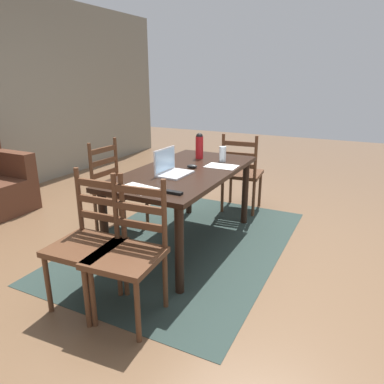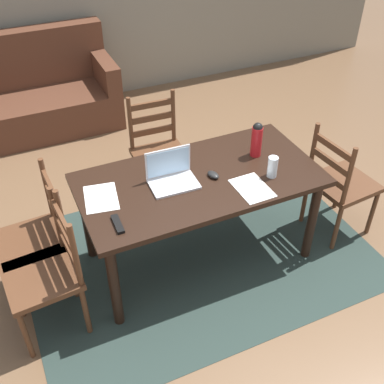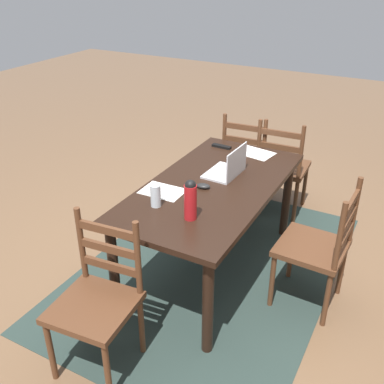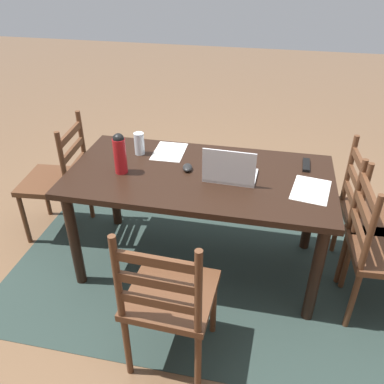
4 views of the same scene
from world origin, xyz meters
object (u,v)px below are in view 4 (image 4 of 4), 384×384
dining_table (200,186)px  water_bottle (120,153)px  chair_left_near (372,217)px  tv_remote (306,165)px  laptop (230,172)px  drinking_glass (139,144)px  computer_mouse (187,168)px  chair_far_head (169,298)px  chair_right_near (58,180)px  chair_left_far (382,250)px

dining_table → water_bottle: 0.55m
chair_left_near → tv_remote: (0.47, -0.07, 0.30)m
chair_left_near → water_bottle: 1.69m
chair_left_near → dining_table: bearing=8.5°
laptop → drinking_glass: bearing=-19.3°
computer_mouse → water_bottle: bearing=4.3°
dining_table → drinking_glass: drinking_glass is taller
laptop → chair_left_near: bearing=-167.5°
dining_table → tv_remote: 0.71m
laptop → chair_far_head: bearing=75.5°
dining_table → laptop: size_ratio=5.11×
water_bottle → computer_mouse: bearing=-164.0°
chair_right_near → chair_far_head: bearing=139.2°
dining_table → drinking_glass: 0.53m
chair_left_far → chair_right_near: 2.28m
tv_remote → dining_table: bearing=-158.3°
chair_left_near → chair_far_head: bearing=40.6°
chair_left_far → water_bottle: bearing=-3.1°
chair_right_near → drinking_glass: size_ratio=6.21×
chair_far_head → computer_mouse: size_ratio=9.50×
drinking_glass → chair_left_near: bearing=179.2°
water_bottle → tv_remote: 1.21m
chair_left_far → water_bottle: size_ratio=3.57×
chair_left_near → chair_left_far: same height
chair_far_head → chair_left_far: same height
chair_left_far → computer_mouse: (1.22, -0.20, 0.31)m
chair_left_near → drinking_glass: (1.59, -0.02, 0.37)m
computer_mouse → tv_remote: (-0.75, -0.21, -0.01)m
water_bottle → chair_right_near: bearing=-22.2°
dining_table → chair_left_near: size_ratio=1.77×
dining_table → chair_left_far: 1.16m
dining_table → chair_left_near: (-1.13, -0.17, -0.20)m
computer_mouse → chair_left_far: bearing=158.8°
tv_remote → chair_left_near: bearing=-6.6°
chair_far_head → laptop: laptop is taller
water_bottle → tv_remote: size_ratio=1.57×
water_bottle → drinking_glass: (-0.03, -0.27, -0.06)m
computer_mouse → tv_remote: computer_mouse is taller
chair_left_far → drinking_glass: size_ratio=6.21×
drinking_glass → computer_mouse: (-0.37, 0.16, -0.06)m
chair_left_far → laptop: laptop is taller
chair_left_near → tv_remote: 0.56m
chair_far_head → laptop: size_ratio=2.89×
chair_right_near → water_bottle: size_ratio=3.57×
dining_table → computer_mouse: 0.14m
dining_table → tv_remote: bearing=-160.3°
chair_right_near → chair_left_near: bearing=179.8°
drinking_glass → tv_remote: 1.13m
chair_right_near → tv_remote: 1.82m
chair_left_far → chair_right_near: bearing=-8.8°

